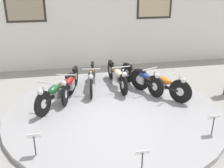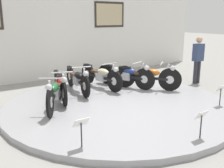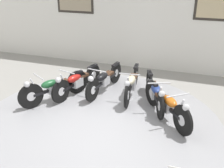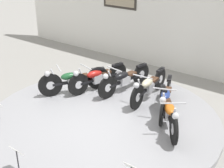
# 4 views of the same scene
# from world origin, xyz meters

# --- Properties ---
(ground_plane) EXTENTS (60.00, 60.00, 0.00)m
(ground_plane) POSITION_xyz_m (0.00, 0.00, 0.00)
(ground_plane) COLOR gray
(display_platform) EXTENTS (5.62, 5.62, 0.13)m
(display_platform) POSITION_xyz_m (0.00, 0.00, 0.06)
(display_platform) COLOR #99999E
(display_platform) RESTS_ON ground_plane
(back_wall) EXTENTS (14.00, 0.22, 4.23)m
(back_wall) POSITION_xyz_m (0.00, 4.09, 2.12)
(back_wall) COLOR white
(back_wall) RESTS_ON ground_plane
(motorcycle_green) EXTENTS (1.10, 1.73, 0.80)m
(motorcycle_green) POSITION_xyz_m (-1.46, 0.53, 0.52)
(motorcycle_green) COLOR black
(motorcycle_green) RESTS_ON display_platform
(motorcycle_red) EXTENTS (0.66, 1.92, 0.79)m
(motorcycle_red) POSITION_xyz_m (-1.07, 1.11, 0.51)
(motorcycle_red) COLOR black
(motorcycle_red) RESTS_ON display_platform
(motorcycle_black) EXTENTS (0.54, 1.97, 0.79)m
(motorcycle_black) POSITION_xyz_m (-0.40, 1.45, 0.51)
(motorcycle_black) COLOR black
(motorcycle_black) RESTS_ON display_platform
(motorcycle_cream) EXTENTS (0.54, 1.99, 0.80)m
(motorcycle_cream) POSITION_xyz_m (0.39, 1.45, 0.52)
(motorcycle_cream) COLOR black
(motorcycle_cream) RESTS_ON display_platform
(motorcycle_blue) EXTENTS (0.80, 1.88, 0.80)m
(motorcycle_blue) POSITION_xyz_m (1.08, 1.11, 0.52)
(motorcycle_blue) COLOR black
(motorcycle_blue) RESTS_ON display_platform
(motorcycle_orange) EXTENTS (1.28, 1.63, 0.81)m
(motorcycle_orange) POSITION_xyz_m (1.46, 0.54, 0.52)
(motorcycle_orange) COLOR black
(motorcycle_orange) RESTS_ON display_platform
(info_placard_front_centre) EXTENTS (0.26, 0.11, 0.51)m
(info_placard_front_centre) POSITION_xyz_m (0.00, -2.46, 0.50)
(info_placard_front_centre) COLOR #333338
(info_placard_front_centre) RESTS_ON display_platform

